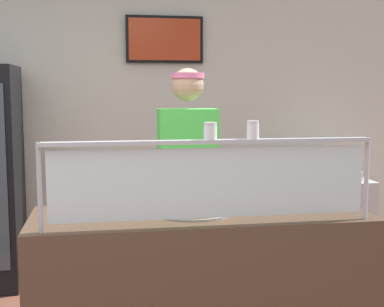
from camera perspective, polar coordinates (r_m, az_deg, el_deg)
The scene contains 10 objects.
shop_rear_unit at distance 4.98m, azimuth -3.56°, elevation 3.79°, with size 6.24×0.13×2.70m.
serving_counter at distance 3.07m, azimuth 0.99°, elevation -15.10°, with size 1.84×0.66×0.95m, color #4C3828.
sneeze_guard at distance 2.61m, azimuth 2.12°, elevation -1.92°, with size 1.67×0.06×0.43m.
pizza_tray at distance 2.93m, azimuth 0.11°, elevation -6.03°, with size 0.44×0.44×0.04m.
pizza_server at distance 2.91m, azimuth 0.10°, elevation -5.70°, with size 0.07×0.28×0.01m, color #ADAFB7.
parmesan_shaker at distance 2.59m, azimuth 1.98°, elevation 2.31°, with size 0.07×0.07×0.09m.
pepper_flake_shaker at distance 2.64m, azimuth 6.57°, elevation 2.41°, with size 0.06×0.06×0.09m.
worker_figure at distance 3.48m, azimuth -0.39°, elevation -3.34°, with size 0.41×0.50×1.76m.
prep_shelf at distance 5.04m, azimuth 14.32°, elevation -7.28°, with size 0.70×0.55×0.82m, color #B7BABF.
pizza_box_stack at distance 4.94m, azimuth 14.51°, elevation -1.63°, with size 0.46×0.44×0.18m.
Camera 1 is at (0.39, -2.47, 1.62)m, focal length 49.59 mm.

